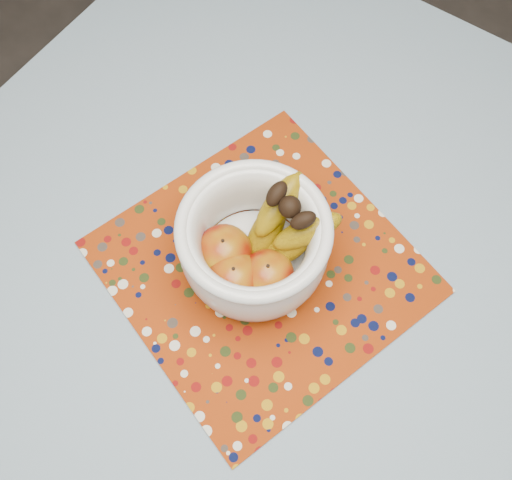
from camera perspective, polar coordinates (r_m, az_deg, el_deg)
table at (r=1.01m, az=3.30°, el=-7.02°), size 1.20×1.20×0.75m
tablecloth at (r=0.93m, az=3.56°, el=-5.50°), size 1.32×1.32×0.01m
placemat at (r=0.94m, az=0.54°, el=-2.56°), size 0.54×0.54×0.00m
fruit_bowl at (r=0.87m, az=0.51°, el=-0.35°), size 0.25×0.23×0.17m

